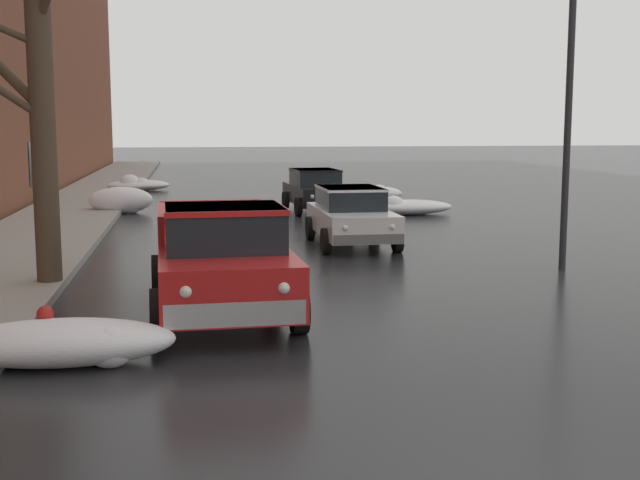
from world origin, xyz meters
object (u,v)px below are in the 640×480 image
sedan_black_parked_kerbside_mid (316,189)px  sedan_white_parked_kerbside_close (351,215)px  bare_tree_second_along_sidewalk (37,95)px  fire_hydrant (46,333)px  street_lamp_post (568,110)px  pickup_truck_red_approaching_near_lane (222,259)px

sedan_black_parked_kerbside_mid → sedan_white_parked_kerbside_close: bearing=-92.4°
sedan_black_parked_kerbside_mid → bare_tree_second_along_sidewalk: bearing=-118.6°
bare_tree_second_along_sidewalk → fire_hydrant: bare_tree_second_along_sidewalk is taller
bare_tree_second_along_sidewalk → fire_hydrant: (0.78, -4.66, -3.07)m
bare_tree_second_along_sidewalk → sedan_black_parked_kerbside_mid: 14.34m
bare_tree_second_along_sidewalk → sedan_white_parked_kerbside_close: size_ratio=1.70×
sedan_white_parked_kerbside_close → fire_hydrant: sedan_white_parked_kerbside_close is taller
sedan_black_parked_kerbside_mid → street_lamp_post: street_lamp_post is taller
bare_tree_second_along_sidewalk → sedan_white_parked_kerbside_close: 8.28m
street_lamp_post → sedan_white_parked_kerbside_close: bearing=132.6°
street_lamp_post → bare_tree_second_along_sidewalk: bearing=-176.9°
fire_hydrant → bare_tree_second_along_sidewalk: bearing=99.5°
sedan_black_parked_kerbside_mid → street_lamp_post: (3.29, -11.83, 2.46)m
sedan_white_parked_kerbside_close → fire_hydrant: bearing=-121.7°
sedan_black_parked_kerbside_mid → fire_hydrant: 18.05m
street_lamp_post → pickup_truck_red_approaching_near_lane: bearing=-156.9°
pickup_truck_red_approaching_near_lane → sedan_white_parked_kerbside_close: size_ratio=1.29×
bare_tree_second_along_sidewalk → sedan_white_parked_kerbside_close: bearing=34.8°
pickup_truck_red_approaching_near_lane → fire_hydrant: pickup_truck_red_approaching_near_lane is taller
pickup_truck_red_approaching_near_lane → sedan_black_parked_kerbside_mid: (3.71, 14.82, -0.13)m
sedan_white_parked_kerbside_close → street_lamp_post: size_ratio=0.68×
sedan_black_parked_kerbside_mid → street_lamp_post: bearing=-74.5°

